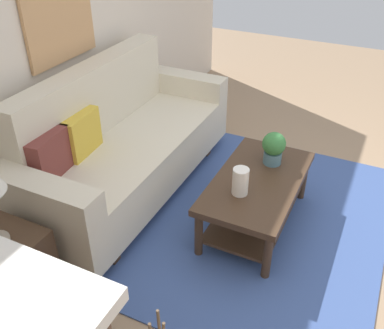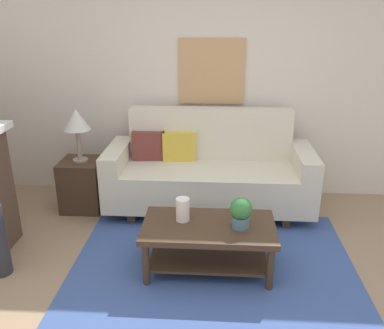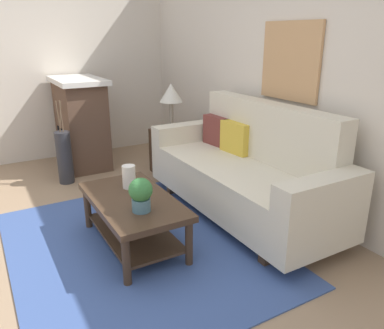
{
  "view_description": "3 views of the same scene",
  "coord_description": "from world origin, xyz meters",
  "px_view_note": "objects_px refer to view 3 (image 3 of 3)",
  "views": [
    {
      "loc": [
        -2.6,
        -0.21,
        2.26
      ],
      "look_at": [
        -0.12,
        0.99,
        0.46
      ],
      "focal_mm": 40.52,
      "sensor_mm": 36.0,
      "label": 1
    },
    {
      "loc": [
        0.01,
        -2.49,
        2.09
      ],
      "look_at": [
        -0.23,
        1.21,
        0.68
      ],
      "focal_mm": 38.26,
      "sensor_mm": 36.0,
      "label": 2
    },
    {
      "loc": [
        2.64,
        -0.5,
        1.69
      ],
      "look_at": [
        -0.24,
        1.16,
        0.54
      ],
      "focal_mm": 35.54,
      "sensor_mm": 36.0,
      "label": 3
    }
  ],
  "objects_px": {
    "framed_painting": "(290,61)",
    "tabletop_vase": "(129,177)",
    "coffee_table": "(133,211)",
    "table_lamp": "(171,95)",
    "couch": "(245,172)",
    "throw_pillow_mustard": "(236,138)",
    "potted_plant_tabletop": "(141,194)",
    "fireplace": "(81,122)",
    "floor_vase": "(65,158)",
    "side_table": "(172,152)",
    "throw_pillow_maroon": "(217,131)"
  },
  "relations": [
    {
      "from": "tabletop_vase",
      "to": "framed_painting",
      "type": "distance_m",
      "value": 1.83
    },
    {
      "from": "potted_plant_tabletop",
      "to": "couch",
      "type": "bearing_deg",
      "value": 103.23
    },
    {
      "from": "throw_pillow_mustard",
      "to": "coffee_table",
      "type": "xyz_separation_m",
      "value": [
        0.36,
        -1.29,
        -0.37
      ]
    },
    {
      "from": "coffee_table",
      "to": "tabletop_vase",
      "type": "distance_m",
      "value": 0.31
    },
    {
      "from": "tabletop_vase",
      "to": "couch",
      "type": "bearing_deg",
      "value": 79.77
    },
    {
      "from": "couch",
      "to": "floor_vase",
      "type": "xyz_separation_m",
      "value": [
        -1.72,
        -1.33,
        -0.12
      ]
    },
    {
      "from": "coffee_table",
      "to": "fireplace",
      "type": "distance_m",
      "value": 2.32
    },
    {
      "from": "throw_pillow_maroon",
      "to": "coffee_table",
      "type": "bearing_deg",
      "value": -61.33
    },
    {
      "from": "floor_vase",
      "to": "coffee_table",
      "type": "bearing_deg",
      "value": 5.47
    },
    {
      "from": "coffee_table",
      "to": "floor_vase",
      "type": "distance_m",
      "value": 1.75
    },
    {
      "from": "potted_plant_tabletop",
      "to": "floor_vase",
      "type": "height_order",
      "value": "potted_plant_tabletop"
    },
    {
      "from": "throw_pillow_mustard",
      "to": "side_table",
      "type": "bearing_deg",
      "value": -169.24
    },
    {
      "from": "coffee_table",
      "to": "side_table",
      "type": "xyz_separation_m",
      "value": [
        -1.42,
        1.08,
        -0.03
      ]
    },
    {
      "from": "table_lamp",
      "to": "framed_painting",
      "type": "height_order",
      "value": "framed_painting"
    },
    {
      "from": "framed_painting",
      "to": "throw_pillow_mustard",
      "type": "bearing_deg",
      "value": -134.94
    },
    {
      "from": "coffee_table",
      "to": "potted_plant_tabletop",
      "type": "bearing_deg",
      "value": -6.11
    },
    {
      "from": "throw_pillow_mustard",
      "to": "coffee_table",
      "type": "bearing_deg",
      "value": -74.25
    },
    {
      "from": "coffee_table",
      "to": "couch",
      "type": "bearing_deg",
      "value": 91.1
    },
    {
      "from": "throw_pillow_mustard",
      "to": "coffee_table",
      "type": "height_order",
      "value": "throw_pillow_mustard"
    },
    {
      "from": "side_table",
      "to": "table_lamp",
      "type": "height_order",
      "value": "table_lamp"
    },
    {
      "from": "throw_pillow_maroon",
      "to": "table_lamp",
      "type": "bearing_deg",
      "value": -164.33
    },
    {
      "from": "throw_pillow_mustard",
      "to": "floor_vase",
      "type": "distance_m",
      "value": 2.04
    },
    {
      "from": "tabletop_vase",
      "to": "potted_plant_tabletop",
      "type": "height_order",
      "value": "potted_plant_tabletop"
    },
    {
      "from": "couch",
      "to": "fireplace",
      "type": "relative_size",
      "value": 1.89
    },
    {
      "from": "throw_pillow_mustard",
      "to": "side_table",
      "type": "relative_size",
      "value": 0.64
    },
    {
      "from": "fireplace",
      "to": "side_table",
      "type": "bearing_deg",
      "value": 45.29
    },
    {
      "from": "tabletop_vase",
      "to": "side_table",
      "type": "height_order",
      "value": "tabletop_vase"
    },
    {
      "from": "throw_pillow_maroon",
      "to": "fireplace",
      "type": "distance_m",
      "value": 1.94
    },
    {
      "from": "throw_pillow_maroon",
      "to": "potted_plant_tabletop",
      "type": "xyz_separation_m",
      "value": [
        0.96,
        -1.31,
        -0.11
      ]
    },
    {
      "from": "side_table",
      "to": "fireplace",
      "type": "xyz_separation_m",
      "value": [
        -0.88,
        -0.89,
        0.31
      ]
    },
    {
      "from": "throw_pillow_mustard",
      "to": "table_lamp",
      "type": "relative_size",
      "value": 0.63
    },
    {
      "from": "throw_pillow_mustard",
      "to": "floor_vase",
      "type": "xyz_separation_m",
      "value": [
        -1.38,
        -1.45,
        -0.37
      ]
    },
    {
      "from": "throw_pillow_mustard",
      "to": "throw_pillow_maroon",
      "type": "bearing_deg",
      "value": 180.0
    },
    {
      "from": "couch",
      "to": "potted_plant_tabletop",
      "type": "distance_m",
      "value": 1.23
    },
    {
      "from": "throw_pillow_mustard",
      "to": "tabletop_vase",
      "type": "height_order",
      "value": "throw_pillow_mustard"
    },
    {
      "from": "floor_vase",
      "to": "table_lamp",
      "type": "bearing_deg",
      "value": 75.28
    },
    {
      "from": "framed_painting",
      "to": "tabletop_vase",
      "type": "bearing_deg",
      "value": -97.22
    },
    {
      "from": "potted_plant_tabletop",
      "to": "table_lamp",
      "type": "distance_m",
      "value": 2.05
    },
    {
      "from": "throw_pillow_maroon",
      "to": "framed_painting",
      "type": "relative_size",
      "value": 0.49
    },
    {
      "from": "couch",
      "to": "table_lamp",
      "type": "xyz_separation_m",
      "value": [
        -1.4,
        -0.07,
        0.56
      ]
    },
    {
      "from": "coffee_table",
      "to": "fireplace",
      "type": "xyz_separation_m",
      "value": [
        -2.3,
        0.2,
        0.27
      ]
    },
    {
      "from": "potted_plant_tabletop",
      "to": "floor_vase",
      "type": "xyz_separation_m",
      "value": [
        -2.0,
        -0.14,
        -0.26
      ]
    },
    {
      "from": "potted_plant_tabletop",
      "to": "fireplace",
      "type": "distance_m",
      "value": 2.57
    },
    {
      "from": "throw_pillow_mustard",
      "to": "side_table",
      "type": "distance_m",
      "value": 1.15
    },
    {
      "from": "couch",
      "to": "table_lamp",
      "type": "distance_m",
      "value": 1.51
    },
    {
      "from": "throw_pillow_mustard",
      "to": "framed_painting",
      "type": "height_order",
      "value": "framed_painting"
    },
    {
      "from": "potted_plant_tabletop",
      "to": "fireplace",
      "type": "xyz_separation_m",
      "value": [
        -2.56,
        0.22,
        0.02
      ]
    },
    {
      "from": "table_lamp",
      "to": "floor_vase",
      "type": "bearing_deg",
      "value": -104.72
    },
    {
      "from": "fireplace",
      "to": "couch",
      "type": "bearing_deg",
      "value": 22.96
    },
    {
      "from": "table_lamp",
      "to": "floor_vase",
      "type": "xyz_separation_m",
      "value": [
        -0.33,
        -1.25,
        -0.68
      ]
    }
  ]
}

